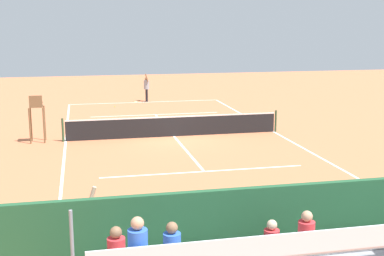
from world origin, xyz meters
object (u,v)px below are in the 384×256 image
(courtside_bench, at_px, (369,228))
(equipment_bag, at_px, (314,251))
(tennis_racket, at_px, (137,101))
(tennis_ball_near, at_px, (115,107))
(tennis_player, at_px, (147,87))
(tennis_net, at_px, (174,126))
(line_judge, at_px, (93,231))
(umpire_chair, at_px, (37,113))

(courtside_bench, relative_size, equipment_bag, 2.00)
(equipment_bag, xyz_separation_m, tennis_racket, (1.31, -24.78, -0.16))
(equipment_bag, distance_m, tennis_ball_near, 22.95)
(tennis_ball_near, bearing_deg, equipment_bag, 97.32)
(tennis_ball_near, bearing_deg, tennis_racket, -128.76)
(tennis_player, distance_m, tennis_racket, 1.22)
(equipment_bag, bearing_deg, tennis_net, -86.62)
(courtside_bench, relative_size, tennis_player, 0.93)
(tennis_net, relative_size, tennis_player, 5.35)
(courtside_bench, height_order, tennis_player, tennis_player)
(courtside_bench, height_order, line_judge, line_judge)
(courtside_bench, distance_m, tennis_ball_near, 23.06)
(tennis_net, bearing_deg, equipment_bag, 93.38)
(courtside_bench, distance_m, tennis_player, 24.66)
(tennis_player, relative_size, tennis_racket, 3.53)
(umpire_chair, height_order, tennis_racket, umpire_chair)
(umpire_chair, height_order, courtside_bench, umpire_chair)
(umpire_chair, relative_size, tennis_racket, 3.93)
(tennis_net, height_order, tennis_ball_near, tennis_net)
(tennis_racket, height_order, line_judge, line_judge)
(tennis_net, xyz_separation_m, tennis_ball_near, (2.14, -9.36, -0.47))
(tennis_racket, bearing_deg, umpire_chair, 63.22)
(tennis_racket, height_order, tennis_ball_near, tennis_ball_near)
(line_judge, bearing_deg, umpire_chair, -81.18)
(tennis_racket, bearing_deg, courtside_bench, 96.38)
(tennis_net, height_order, courtside_bench, tennis_net)
(umpire_chair, xyz_separation_m, equipment_bag, (-6.99, 13.52, -1.13))
(tennis_net, distance_m, equipment_bag, 13.43)
(tennis_player, bearing_deg, tennis_ball_near, 39.95)
(tennis_ball_near, bearing_deg, umpire_chair, 66.27)
(tennis_net, bearing_deg, tennis_racket, -87.40)
(tennis_ball_near, height_order, line_judge, line_judge)
(tennis_net, relative_size, line_judge, 5.35)
(equipment_bag, bearing_deg, courtside_bench, -174.94)
(tennis_net, relative_size, equipment_bag, 11.44)
(tennis_ball_near, bearing_deg, tennis_net, 102.85)
(equipment_bag, relative_size, tennis_racket, 1.65)
(equipment_bag, xyz_separation_m, tennis_player, (0.61, -24.70, 0.84))
(umpire_chair, height_order, equipment_bag, umpire_chair)
(tennis_racket, relative_size, tennis_ball_near, 8.26)
(courtside_bench, xyz_separation_m, tennis_racket, (2.76, -24.65, -0.54))
(tennis_player, bearing_deg, line_judge, 80.04)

